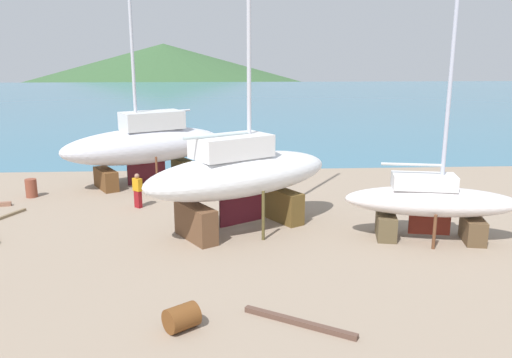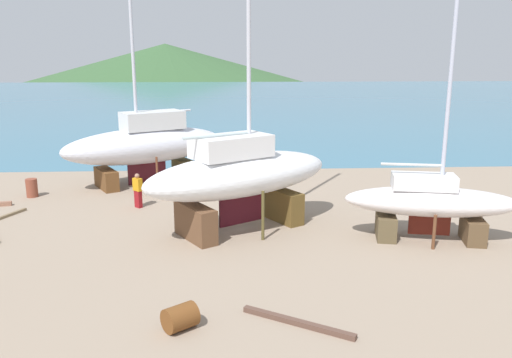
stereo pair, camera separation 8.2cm
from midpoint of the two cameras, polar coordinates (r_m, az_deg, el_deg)
ground_plane at (r=20.52m, az=0.09°, el=-6.12°), size 47.49×47.49×0.00m
sea_water at (r=82.92m, az=-2.38°, el=8.74°), size 154.79×102.92×0.01m
headland_hill at (r=184.18m, az=-9.80°, el=11.18°), size 152.62×152.62×20.62m
sailboat_large_starboard at (r=20.54m, az=-1.67°, el=0.48°), size 8.47×6.70×15.14m
sailboat_mid_port at (r=28.79m, az=-11.82°, el=3.75°), size 9.14×6.74×14.96m
sailboat_small_center at (r=20.62m, az=18.64°, el=-2.36°), size 6.62×3.04×10.63m
worker at (r=24.46m, az=-12.71°, el=-1.18°), size 0.48×0.48×1.60m
barrel_rust_mid at (r=27.99m, az=-23.24°, el=-0.90°), size 0.70×0.70×0.91m
barrel_tar_black at (r=13.93m, az=-8.11°, el=-14.75°), size 1.04×1.01×0.65m
timber_long_aft at (r=14.14m, az=4.73°, el=-15.37°), size 2.78×1.83×0.15m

